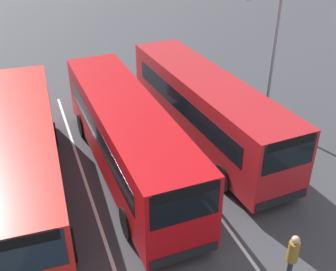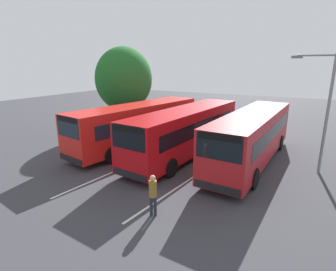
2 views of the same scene
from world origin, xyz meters
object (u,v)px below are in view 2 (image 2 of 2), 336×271
object	(u,v)px
bus_far_left	(138,124)
pedestrian	(153,192)
bus_center_left	(186,130)
street_lamp	(324,106)
bus_center_right	(252,135)
depot_tree	(124,79)

from	to	relation	value
bus_far_left	pedestrian	world-z (taller)	bus_far_left
bus_center_left	pedestrian	size ratio (longest dim) A/B	6.55
pedestrian	street_lamp	size ratio (longest dim) A/B	0.27
street_lamp	bus_center_right	bearing A→B (deg)	-4.10
bus_center_left	bus_far_left	bearing A→B (deg)	-86.45
bus_far_left	street_lamp	world-z (taller)	street_lamp
bus_center_right	pedestrian	xyz separation A→B (m)	(8.16, -2.16, -0.70)
bus_center_left	depot_tree	size ratio (longest dim) A/B	1.54
bus_far_left	depot_tree	bearing A→B (deg)	-123.55
pedestrian	depot_tree	world-z (taller)	depot_tree
bus_far_left	depot_tree	size ratio (longest dim) A/B	1.55
pedestrian	street_lamp	bearing A→B (deg)	-64.15
bus_center_left	street_lamp	bearing A→B (deg)	101.64
bus_center_left	depot_tree	bearing A→B (deg)	-110.74
pedestrian	bus_center_right	bearing A→B (deg)	-44.39
depot_tree	bus_center_right	bearing A→B (deg)	75.03
bus_center_right	street_lamp	distance (m)	4.13
bus_center_right	pedestrian	bearing A→B (deg)	-11.61
bus_center_left	depot_tree	world-z (taller)	depot_tree
bus_center_left	bus_center_right	xyz separation A→B (m)	(-0.68, 4.15, 0.00)
bus_center_left	bus_center_right	world-z (taller)	same
bus_far_left	pedestrian	size ratio (longest dim) A/B	6.58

